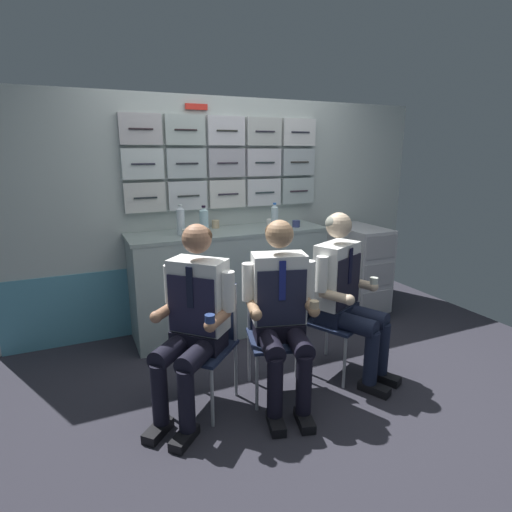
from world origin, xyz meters
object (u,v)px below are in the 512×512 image
at_px(sparkling_bottle_green, 181,220).
at_px(espresso_cup_small, 216,224).
at_px(folding_chair_left, 206,330).
at_px(crew_member_by_counter, 346,290).
at_px(service_trolley, 358,267).
at_px(crew_member_left, 193,315).
at_px(folding_chair_right, 276,322).
at_px(crew_member_right, 281,306).
at_px(folding_chair_by_counter, 326,307).

height_order(sparkling_bottle_green, espresso_cup_small, sparkling_bottle_green).
bearing_deg(folding_chair_left, crew_member_by_counter, -6.34).
bearing_deg(service_trolley, crew_member_left, -154.31).
xyz_separation_m(crew_member_left, folding_chair_right, (0.61, 0.05, -0.17)).
bearing_deg(crew_member_left, sparkling_bottle_green, 78.79).
xyz_separation_m(folding_chair_right, sparkling_bottle_green, (-0.39, 1.05, 0.59)).
distance_m(crew_member_right, folding_chair_by_counter, 0.60).
bearing_deg(folding_chair_right, folding_chair_left, 172.79).
bearing_deg(folding_chair_by_counter, crew_member_left, -172.61).
height_order(crew_member_right, espresso_cup_small, crew_member_right).
bearing_deg(folding_chair_by_counter, espresso_cup_small, 113.44).
xyz_separation_m(crew_member_left, crew_member_right, (0.57, -0.10, 0.00)).
xyz_separation_m(folding_chair_left, folding_chair_right, (0.50, -0.06, 0.00)).
distance_m(crew_member_right, crew_member_by_counter, 0.60).
distance_m(folding_chair_right, crew_member_right, 0.24).
xyz_separation_m(service_trolley, crew_member_right, (-1.48, -1.09, 0.19)).
xyz_separation_m(folding_chair_right, folding_chair_by_counter, (0.48, 0.09, 0.00)).
distance_m(folding_chair_right, espresso_cup_small, 1.33).
bearing_deg(service_trolley, folding_chair_left, -155.74).
distance_m(folding_chair_right, crew_member_by_counter, 0.58).
bearing_deg(espresso_cup_small, crew_member_by_counter, -66.31).
xyz_separation_m(folding_chair_by_counter, crew_member_by_counter, (0.07, -0.14, 0.18)).
bearing_deg(crew_member_by_counter, crew_member_left, 179.86).
distance_m(crew_member_left, crew_member_by_counter, 1.16).
bearing_deg(crew_member_right, crew_member_by_counter, 9.77).
bearing_deg(folding_chair_right, crew_member_by_counter, -5.54).
bearing_deg(sparkling_bottle_green, folding_chair_left, -96.04).
relative_size(crew_member_left, espresso_cup_small, 16.92).
distance_m(folding_chair_left, espresso_cup_small, 1.36).
xyz_separation_m(folding_chair_by_counter, espresso_cup_small, (-0.49, 1.14, 0.51)).
relative_size(folding_chair_left, crew_member_right, 0.66).
distance_m(service_trolley, crew_member_right, 1.85).
height_order(crew_member_right, folding_chair_by_counter, crew_member_right).
xyz_separation_m(service_trolley, crew_member_left, (-2.05, -0.99, 0.18)).
bearing_deg(folding_chair_by_counter, folding_chair_right, -169.24).
bearing_deg(crew_member_by_counter, folding_chair_left, 173.66).
bearing_deg(espresso_cup_small, crew_member_left, -114.80).
height_order(crew_member_left, crew_member_by_counter, crew_member_by_counter).
xyz_separation_m(crew_member_left, folding_chair_by_counter, (1.09, 0.14, -0.17)).
bearing_deg(folding_chair_by_counter, folding_chair_left, -178.35).
relative_size(crew_member_right, espresso_cup_small, 16.94).
distance_m(folding_chair_by_counter, espresso_cup_small, 1.34).
bearing_deg(sparkling_bottle_green, crew_member_right, -73.74).
bearing_deg(service_trolley, crew_member_right, -143.68).
relative_size(service_trolley, folding_chair_left, 1.11).
xyz_separation_m(folding_chair_left, crew_member_by_counter, (1.04, -0.12, 0.18)).
distance_m(folding_chair_left, crew_member_left, 0.24).
xyz_separation_m(service_trolley, folding_chair_left, (-1.94, -0.87, 0.01)).
relative_size(service_trolley, crew_member_by_counter, 0.74).
relative_size(crew_member_left, sparkling_bottle_green, 4.72).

